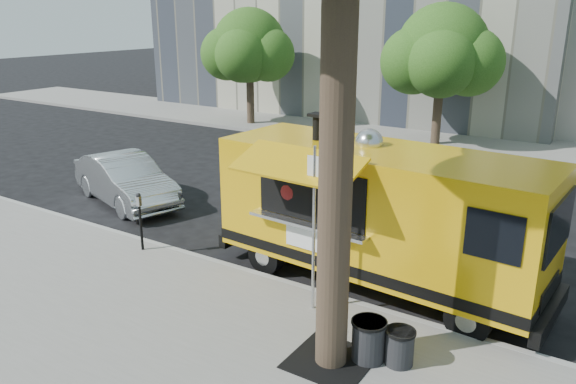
% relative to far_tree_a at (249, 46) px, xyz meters
% --- Properties ---
extents(ground, '(120.00, 120.00, 0.00)m').
position_rel_far_tree_a_xyz_m(ground, '(10.00, -12.30, -3.78)').
color(ground, black).
rests_on(ground, ground).
extents(sidewalk, '(60.00, 6.00, 0.15)m').
position_rel_far_tree_a_xyz_m(sidewalk, '(10.00, -16.30, -3.70)').
color(sidewalk, gray).
rests_on(sidewalk, ground).
extents(curb, '(60.00, 0.14, 0.16)m').
position_rel_far_tree_a_xyz_m(curb, '(10.00, -13.23, -3.70)').
color(curb, '#999993').
rests_on(curb, ground).
extents(far_sidewalk, '(60.00, 5.00, 0.15)m').
position_rel_far_tree_a_xyz_m(far_sidewalk, '(10.00, 1.20, -3.70)').
color(far_sidewalk, gray).
rests_on(far_sidewalk, ground).
extents(tree_well, '(1.20, 1.20, 0.02)m').
position_rel_far_tree_a_xyz_m(tree_well, '(12.60, -15.10, -3.62)').
color(tree_well, black).
rests_on(tree_well, sidewalk).
extents(far_tree_a, '(3.42, 3.42, 5.36)m').
position_rel_far_tree_a_xyz_m(far_tree_a, '(0.00, 0.00, 0.00)').
color(far_tree_a, '#33261C').
rests_on(far_tree_a, far_sidewalk).
extents(far_tree_b, '(3.60, 3.60, 5.50)m').
position_rel_far_tree_a_xyz_m(far_tree_b, '(9.00, 0.40, 0.06)').
color(far_tree_b, '#33261C').
rests_on(far_tree_b, far_sidewalk).
extents(sign_post, '(0.28, 0.06, 3.00)m').
position_rel_far_tree_a_xyz_m(sign_post, '(11.55, -13.85, -1.93)').
color(sign_post, silver).
rests_on(sign_post, sidewalk).
extents(parking_meter, '(0.11, 0.11, 1.33)m').
position_rel_far_tree_a_xyz_m(parking_meter, '(7.00, -13.65, -2.79)').
color(parking_meter, black).
rests_on(parking_meter, sidewalk).
extents(food_truck, '(6.82, 3.31, 3.30)m').
position_rel_far_tree_a_xyz_m(food_truck, '(11.97, -12.13, -2.22)').
color(food_truck, '#EAAE0C').
rests_on(food_truck, ground).
extents(sedan, '(4.45, 2.68, 1.38)m').
position_rel_far_tree_a_xyz_m(sedan, '(3.85, -11.27, -3.08)').
color(sedan, silver).
rests_on(sedan, ground).
extents(trash_bin_left, '(0.55, 0.55, 0.66)m').
position_rel_far_tree_a_xyz_m(trash_bin_left, '(13.06, -14.76, -3.27)').
color(trash_bin_left, black).
rests_on(trash_bin_left, sidewalk).
extents(trash_bin_right, '(0.47, 0.47, 0.57)m').
position_rel_far_tree_a_xyz_m(trash_bin_right, '(13.50, -14.60, -3.32)').
color(trash_bin_right, black).
rests_on(trash_bin_right, sidewalk).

